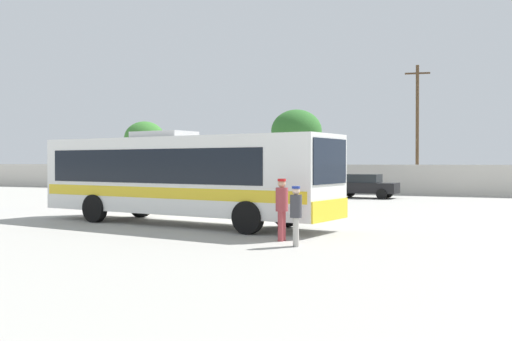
{
  "coord_description": "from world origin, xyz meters",
  "views": [
    {
      "loc": [
        10.7,
        -19.09,
        2.22
      ],
      "look_at": [
        0.97,
        2.49,
        1.91
      ],
      "focal_mm": 41.35,
      "sensor_mm": 36.0,
      "label": 1
    }
  ],
  "objects_px": {
    "parked_car_leftmost_black": "(201,182)",
    "parked_car_third_black": "(364,185)",
    "coach_bus_white_yellow": "(180,174)",
    "roadside_tree_left": "(145,139)",
    "attendant_by_bus_door": "(282,206)",
    "passenger_waiting_on_apron": "(296,212)",
    "parked_car_second_black": "(273,184)",
    "roadside_tree_midleft": "(296,131)",
    "vendor_umbrella_near_gate_pink": "(104,173)",
    "utility_pole_near": "(417,127)"
  },
  "relations": [
    {
      "from": "roadside_tree_midleft",
      "to": "roadside_tree_left",
      "type": "bearing_deg",
      "value": -167.88
    },
    {
      "from": "coach_bus_white_yellow",
      "to": "parked_car_leftmost_black",
      "type": "relative_size",
      "value": 2.56
    },
    {
      "from": "passenger_waiting_on_apron",
      "to": "parked_car_third_black",
      "type": "height_order",
      "value": "passenger_waiting_on_apron"
    },
    {
      "from": "parked_car_second_black",
      "to": "parked_car_leftmost_black",
      "type": "bearing_deg",
      "value": 171.34
    },
    {
      "from": "passenger_waiting_on_apron",
      "to": "parked_car_second_black",
      "type": "bearing_deg",
      "value": 114.04
    },
    {
      "from": "attendant_by_bus_door",
      "to": "passenger_waiting_on_apron",
      "type": "distance_m",
      "value": 1.14
    },
    {
      "from": "parked_car_leftmost_black",
      "to": "utility_pole_near",
      "type": "height_order",
      "value": "utility_pole_near"
    },
    {
      "from": "passenger_waiting_on_apron",
      "to": "parked_car_leftmost_black",
      "type": "height_order",
      "value": "passenger_waiting_on_apron"
    },
    {
      "from": "vendor_umbrella_near_gate_pink",
      "to": "roadside_tree_left",
      "type": "distance_m",
      "value": 22.64
    },
    {
      "from": "parked_car_leftmost_black",
      "to": "parked_car_second_black",
      "type": "xyz_separation_m",
      "value": [
        6.16,
        -0.94,
        -0.03
      ]
    },
    {
      "from": "parked_car_leftmost_black",
      "to": "parked_car_third_black",
      "type": "relative_size",
      "value": 1.16
    },
    {
      "from": "attendant_by_bus_door",
      "to": "parked_car_leftmost_black",
      "type": "height_order",
      "value": "attendant_by_bus_door"
    },
    {
      "from": "roadside_tree_midleft",
      "to": "passenger_waiting_on_apron",
      "type": "bearing_deg",
      "value": -69.66
    },
    {
      "from": "parked_car_leftmost_black",
      "to": "parked_car_second_black",
      "type": "bearing_deg",
      "value": -8.66
    },
    {
      "from": "roadside_tree_left",
      "to": "coach_bus_white_yellow",
      "type": "bearing_deg",
      "value": -52.8
    },
    {
      "from": "vendor_umbrella_near_gate_pink",
      "to": "parked_car_third_black",
      "type": "bearing_deg",
      "value": 48.31
    },
    {
      "from": "passenger_waiting_on_apron",
      "to": "roadside_tree_midleft",
      "type": "relative_size",
      "value": 0.24
    },
    {
      "from": "coach_bus_white_yellow",
      "to": "utility_pole_near",
      "type": "distance_m",
      "value": 26.49
    },
    {
      "from": "parked_car_second_black",
      "to": "roadside_tree_left",
      "type": "relative_size",
      "value": 0.7
    },
    {
      "from": "passenger_waiting_on_apron",
      "to": "utility_pole_near",
      "type": "xyz_separation_m",
      "value": [
        -1.52,
        29.59,
        3.97
      ]
    },
    {
      "from": "roadside_tree_left",
      "to": "roadside_tree_midleft",
      "type": "xyz_separation_m",
      "value": [
        13.47,
        2.89,
        0.53
      ]
    },
    {
      "from": "coach_bus_white_yellow",
      "to": "parked_car_leftmost_black",
      "type": "distance_m",
      "value": 21.92
    },
    {
      "from": "passenger_waiting_on_apron",
      "to": "parked_car_leftmost_black",
      "type": "xyz_separation_m",
      "value": [
        -16.01,
        23.02,
        -0.11
      ]
    },
    {
      "from": "attendant_by_bus_door",
      "to": "parked_car_third_black",
      "type": "height_order",
      "value": "attendant_by_bus_door"
    },
    {
      "from": "parked_car_leftmost_black",
      "to": "utility_pole_near",
      "type": "distance_m",
      "value": 16.42
    },
    {
      "from": "parked_car_third_black",
      "to": "parked_car_leftmost_black",
      "type": "bearing_deg",
      "value": 175.54
    },
    {
      "from": "vendor_umbrella_near_gate_pink",
      "to": "roadside_tree_midleft",
      "type": "relative_size",
      "value": 0.34
    },
    {
      "from": "parked_car_leftmost_black",
      "to": "roadside_tree_midleft",
      "type": "height_order",
      "value": "roadside_tree_midleft"
    },
    {
      "from": "attendant_by_bus_door",
      "to": "passenger_waiting_on_apron",
      "type": "relative_size",
      "value": 1.1
    },
    {
      "from": "coach_bus_white_yellow",
      "to": "attendant_by_bus_door",
      "type": "xyz_separation_m",
      "value": [
        5.09,
        -2.77,
        -0.8
      ]
    },
    {
      "from": "attendant_by_bus_door",
      "to": "parked_car_second_black",
      "type": "relative_size",
      "value": 0.42
    },
    {
      "from": "roadside_tree_left",
      "to": "attendant_by_bus_door",
      "type": "bearing_deg",
      "value": -49.19
    },
    {
      "from": "passenger_waiting_on_apron",
      "to": "parked_car_leftmost_black",
      "type": "distance_m",
      "value": 28.04
    },
    {
      "from": "parked_car_leftmost_black",
      "to": "roadside_tree_midleft",
      "type": "relative_size",
      "value": 0.69
    },
    {
      "from": "roadside_tree_midleft",
      "to": "parked_car_leftmost_black",
      "type": "bearing_deg",
      "value": -113.15
    },
    {
      "from": "parked_car_second_black",
      "to": "parked_car_third_black",
      "type": "relative_size",
      "value": 1.03
    },
    {
      "from": "roadside_tree_left",
      "to": "roadside_tree_midleft",
      "type": "relative_size",
      "value": 0.88
    },
    {
      "from": "parked_car_second_black",
      "to": "attendant_by_bus_door",
      "type": "bearing_deg",
      "value": -66.79
    },
    {
      "from": "parked_car_second_black",
      "to": "coach_bus_white_yellow",
      "type": "bearing_deg",
      "value": -77.74
    },
    {
      "from": "passenger_waiting_on_apron",
      "to": "vendor_umbrella_near_gate_pink",
      "type": "bearing_deg",
      "value": 145.22
    },
    {
      "from": "parked_car_leftmost_black",
      "to": "roadside_tree_left",
      "type": "relative_size",
      "value": 0.79
    },
    {
      "from": "attendant_by_bus_door",
      "to": "utility_pole_near",
      "type": "relative_size",
      "value": 0.19
    },
    {
      "from": "roadside_tree_left",
      "to": "utility_pole_near",
      "type": "bearing_deg",
      "value": 0.21
    },
    {
      "from": "parked_car_leftmost_black",
      "to": "roadside_tree_left",
      "type": "height_order",
      "value": "roadside_tree_left"
    },
    {
      "from": "passenger_waiting_on_apron",
      "to": "utility_pole_near",
      "type": "relative_size",
      "value": 0.17
    },
    {
      "from": "utility_pole_near",
      "to": "roadside_tree_midleft",
      "type": "xyz_separation_m",
      "value": [
        -10.48,
        2.8,
        0.03
      ]
    },
    {
      "from": "passenger_waiting_on_apron",
      "to": "vendor_umbrella_near_gate_pink",
      "type": "height_order",
      "value": "vendor_umbrella_near_gate_pink"
    },
    {
      "from": "coach_bus_white_yellow",
      "to": "utility_pole_near",
      "type": "relative_size",
      "value": 1.28
    },
    {
      "from": "vendor_umbrella_near_gate_pink",
      "to": "utility_pole_near",
      "type": "bearing_deg",
      "value": 56.82
    },
    {
      "from": "attendant_by_bus_door",
      "to": "passenger_waiting_on_apron",
      "type": "xyz_separation_m",
      "value": [
        0.75,
        -0.86,
        -0.1
      ]
    }
  ]
}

